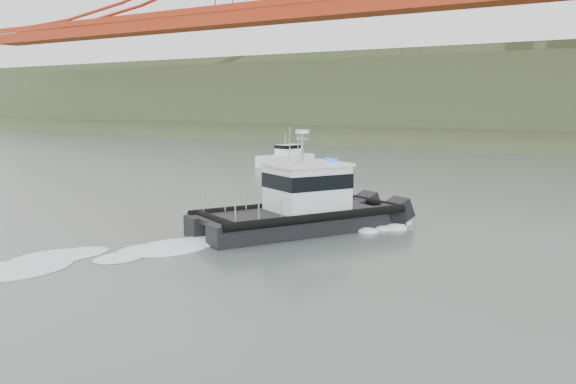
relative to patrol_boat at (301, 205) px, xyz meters
name	(u,v)px	position (x,y,z in m)	size (l,w,h in m)	color
ground	(180,273)	(0.75, -10.49, -1.45)	(400.00, 400.00, 0.00)	#505F58
patrol_boat	(301,205)	(0.00, 0.00, 0.00)	(8.94, 12.67, 5.80)	black
motorboat	(287,158)	(-21.00, 29.13, -0.51)	(3.83, 7.20, 3.77)	white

